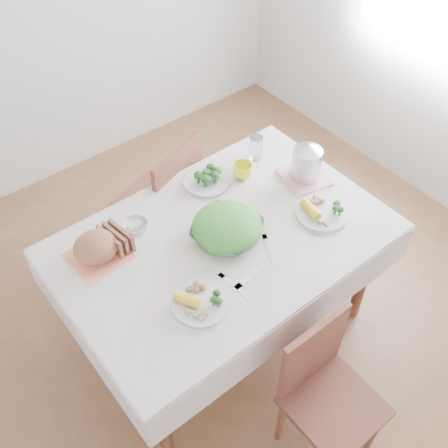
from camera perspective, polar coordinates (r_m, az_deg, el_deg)
floor at (r=3.01m, az=-0.06°, el=-11.16°), size 3.60×3.60×0.00m
dining_table at (r=2.70m, az=-0.07°, el=-6.92°), size 1.40×0.90×0.75m
tablecloth at (r=2.40m, az=-0.08°, el=-1.53°), size 1.50×1.00×0.01m
chair_near at (r=2.34m, az=12.17°, el=-18.14°), size 0.37×0.37×0.82m
chair_far at (r=3.03m, az=-7.50°, el=2.78°), size 0.51×0.51×0.89m
salad_bowl at (r=2.37m, az=0.33°, el=-0.79°), size 0.40×0.40×0.07m
dinner_plate_left at (r=2.16m, az=-2.60°, el=-8.58°), size 0.27×0.27×0.02m
dinner_plate_right at (r=2.53m, az=10.54°, el=1.18°), size 0.34×0.34×0.02m
broccoli_plate at (r=2.65m, az=-1.90°, el=4.63°), size 0.31×0.31×0.02m
napkin at (r=2.39m, az=-13.53°, el=-3.40°), size 0.26×0.26×0.00m
bread_loaf at (r=2.35m, az=-13.76°, el=-2.52°), size 0.25×0.25×0.12m
fruit_bowl at (r=2.46m, az=-9.62°, el=-0.24°), size 0.15×0.15×0.04m
yellow_mug at (r=2.67m, az=2.07°, el=5.85°), size 0.11×0.11×0.08m
glass_tumbler at (r=2.78m, az=3.49°, el=8.27°), size 0.09×0.09×0.13m
pink_tray at (r=2.71m, az=8.74°, el=5.04°), size 0.27×0.27×0.02m
electric_kettle at (r=2.64m, az=9.01°, el=6.87°), size 0.19×0.19×0.20m
fork_left at (r=2.22m, az=1.17°, el=-6.76°), size 0.04×0.19×0.00m
fork_right at (r=2.36m, az=4.97°, el=-2.73°), size 0.10×0.17×0.00m
knife at (r=2.26m, az=3.18°, el=-5.51°), size 0.22×0.05×0.00m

